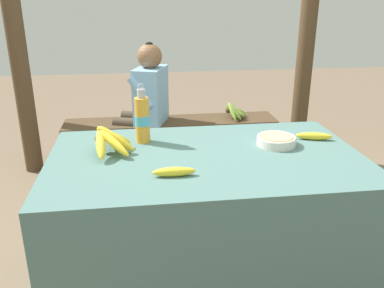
# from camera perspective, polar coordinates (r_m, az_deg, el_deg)

# --- Properties ---
(ground_plane) EXTENTS (12.00, 12.00, 0.00)m
(ground_plane) POSITION_cam_1_polar(r_m,az_deg,el_deg) (2.25, 1.78, -18.83)
(ground_plane) COLOR #75604C
(market_counter) EXTENTS (1.44, 0.87, 0.72)m
(market_counter) POSITION_cam_1_polar(r_m,az_deg,el_deg) (2.04, 1.90, -10.99)
(market_counter) COLOR #4C706B
(market_counter) RESTS_ON ground_plane
(banana_bunch_ripe) EXTENTS (0.20, 0.34, 0.14)m
(banana_bunch_ripe) POSITION_cam_1_polar(r_m,az_deg,el_deg) (1.93, -11.57, 0.81)
(banana_bunch_ripe) COLOR #4C381E
(banana_bunch_ripe) RESTS_ON market_counter
(serving_bowl) EXTENTS (0.19, 0.19, 0.05)m
(serving_bowl) POSITION_cam_1_polar(r_m,az_deg,el_deg) (2.03, 11.77, 0.58)
(serving_bowl) COLOR silver
(serving_bowl) RESTS_ON market_counter
(water_bottle) EXTENTS (0.07, 0.07, 0.30)m
(water_bottle) POSITION_cam_1_polar(r_m,az_deg,el_deg) (2.02, -6.99, 3.51)
(water_bottle) COLOR gold
(water_bottle) RESTS_ON market_counter
(loose_banana_front) EXTENTS (0.18, 0.04, 0.04)m
(loose_banana_front) POSITION_cam_1_polar(r_m,az_deg,el_deg) (1.66, -2.55, -3.91)
(loose_banana_front) COLOR yellow
(loose_banana_front) RESTS_ON market_counter
(loose_banana_side) EXTENTS (0.19, 0.09, 0.04)m
(loose_banana_side) POSITION_cam_1_polar(r_m,az_deg,el_deg) (2.16, 16.77, 1.07)
(loose_banana_side) COLOR yellow
(loose_banana_side) RESTS_ON market_counter
(wooden_bench) EXTENTS (1.73, 0.32, 0.44)m
(wooden_bench) POSITION_cam_1_polar(r_m,az_deg,el_deg) (3.36, -2.91, 2.24)
(wooden_bench) COLOR #4C3823
(wooden_bench) RESTS_ON ground_plane
(seated_vendor) EXTENTS (0.47, 0.43, 1.08)m
(seated_vendor) POSITION_cam_1_polar(r_m,az_deg,el_deg) (3.27, -6.59, 6.24)
(seated_vendor) COLOR #473828
(seated_vendor) RESTS_ON ground_plane
(banana_bunch_green) EXTENTS (0.19, 0.30, 0.15)m
(banana_bunch_green) POSITION_cam_1_polar(r_m,az_deg,el_deg) (3.40, 5.81, 4.75)
(banana_bunch_green) COLOR #4C381E
(banana_bunch_green) RESTS_ON wooden_bench
(support_post_near) EXTENTS (0.14, 0.14, 2.63)m
(support_post_near) POSITION_cam_1_polar(r_m,az_deg,el_deg) (3.47, -24.02, 17.05)
(support_post_near) COLOR #4C3823
(support_post_near) RESTS_ON ground_plane
(support_post_far) EXTENTS (0.14, 0.14, 2.63)m
(support_post_far) POSITION_cam_1_polar(r_m,az_deg,el_deg) (3.64, 16.21, 18.04)
(support_post_far) COLOR #4C3823
(support_post_far) RESTS_ON ground_plane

